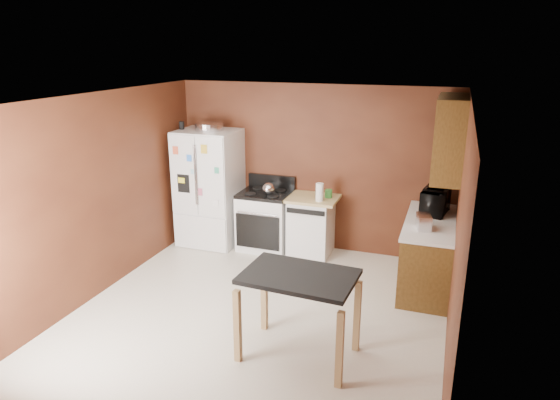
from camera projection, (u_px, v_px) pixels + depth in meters
The scene contains 18 objects.
floor at pixel (258, 315), 5.86m from camera, with size 4.50×4.50×0.00m, color beige.
ceiling at pixel (255, 99), 5.11m from camera, with size 4.50×4.50×0.00m, color white.
wall_back at pixel (312, 168), 7.51m from camera, with size 4.20×4.20×0.00m, color #582B17.
wall_front at pixel (135, 314), 3.46m from camera, with size 4.20×4.20×0.00m, color #582B17.
wall_left at pixel (99, 196), 6.15m from camera, with size 4.50×4.50×0.00m, color #582B17.
wall_right at pixel (458, 238), 4.82m from camera, with size 4.50×4.50×0.00m, color #582B17.
roasting_pan at pixel (209, 127), 7.49m from camera, with size 0.43×0.43×0.11m, color silver.
pen_cup at pixel (182, 125), 7.57m from camera, with size 0.08×0.08×0.12m, color black.
kettle at pixel (268, 189), 7.37m from camera, with size 0.19×0.19×0.19m, color silver.
paper_towel at pixel (320, 192), 7.11m from camera, with size 0.11×0.11×0.26m, color white.
green_canister at pixel (328, 193), 7.30m from camera, with size 0.11×0.11×0.12m, color green.
toaster at pixel (424, 222), 6.01m from camera, with size 0.15×0.25×0.18m, color silver.
microwave at pixel (435, 202), 6.58m from camera, with size 0.55×0.37×0.31m, color black.
refrigerator at pixel (209, 188), 7.76m from camera, with size 0.90×0.80×1.80m.
gas_range at pixel (266, 220), 7.66m from camera, with size 0.76×0.68×1.10m.
dishwasher at pixel (311, 225), 7.45m from camera, with size 0.78×0.63×0.89m.
right_cabinets at pixel (434, 219), 6.34m from camera, with size 0.63×1.58×2.45m.
island at pixel (299, 288), 4.88m from camera, with size 1.14×0.78×0.91m.
Camera 1 is at (1.97, -4.81, 3.04)m, focal length 32.00 mm.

